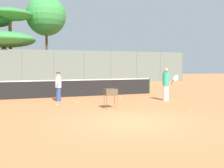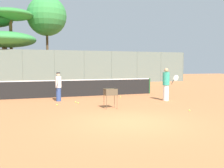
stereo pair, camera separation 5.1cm
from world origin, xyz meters
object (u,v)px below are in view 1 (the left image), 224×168
at_px(player_red_cap, 58,86).
at_px(ball_cart, 111,94).
at_px(player_white_outfit, 166,84).
at_px(tennis_net, 79,88).

bearing_deg(player_red_cap, ball_cart, 44.66).
relative_size(player_white_outfit, ball_cart, 2.00).
xyz_separation_m(player_red_cap, ball_cart, (1.88, -3.23, -0.14)).
distance_m(tennis_net, ball_cart, 4.98).
bearing_deg(ball_cart, player_red_cap, 120.16).
xyz_separation_m(tennis_net, ball_cart, (0.33, -4.97, 0.12)).
bearing_deg(ball_cart, tennis_net, 93.84).
relative_size(player_white_outfit, player_red_cap, 1.15).
bearing_deg(player_white_outfit, ball_cart, -142.81).
relative_size(tennis_net, player_white_outfit, 5.55).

